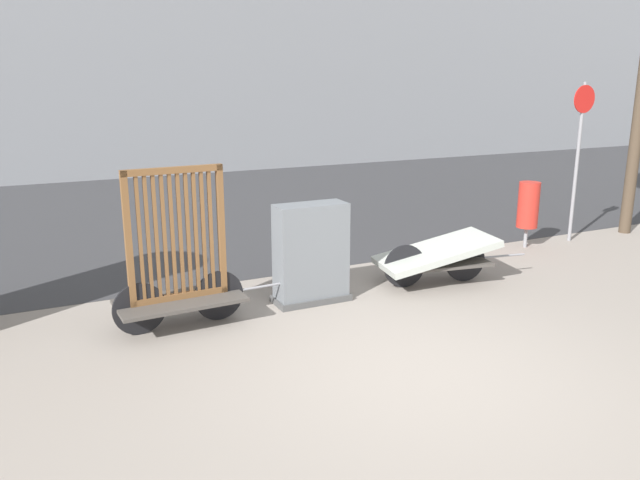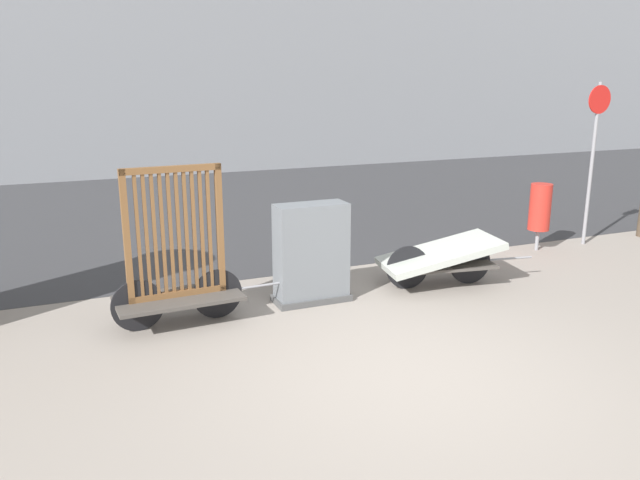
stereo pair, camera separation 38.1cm
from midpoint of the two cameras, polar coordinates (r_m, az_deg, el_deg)
name	(u,v)px [view 1 (the left image)]	position (r m, az deg, el deg)	size (l,w,h in m)	color
ground_plane	(415,372)	(6.24, 6.91, -11.88)	(60.00, 60.00, 0.00)	gray
road_strip	(191,210)	(13.90, -12.48, 2.72)	(56.00, 10.35, 0.01)	#38383A
bike_cart_with_bedframe	(179,273)	(7.25, -14.23, -2.91)	(2.17, 0.79, 1.84)	#4C4742
bike_cart_with_mattress	(436,255)	(8.68, 9.33, -1.41)	(2.25, 1.10, 0.67)	#4C4742
utility_cabinet	(311,257)	(7.86, -2.22, -1.54)	(0.97, 0.45, 1.27)	#4C4C4C
trash_bin	(528,205)	(10.90, 17.56, 3.04)	(0.35, 0.35, 1.11)	gray
sign_post	(579,145)	(11.48, 21.73, 8.11)	(0.46, 0.06, 2.72)	gray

